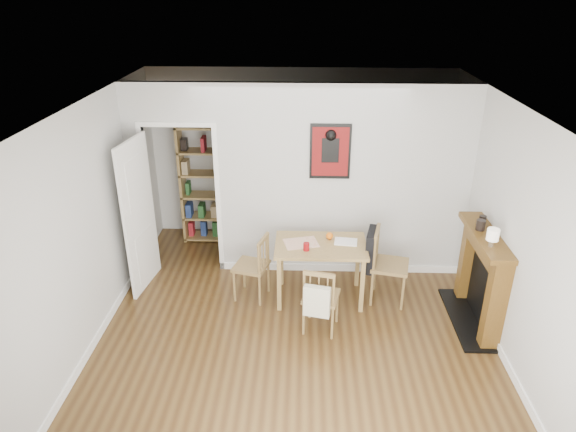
{
  "coord_description": "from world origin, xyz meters",
  "views": [
    {
      "loc": [
        0.08,
        -4.92,
        3.73
      ],
      "look_at": [
        -0.11,
        0.6,
        1.18
      ],
      "focal_mm": 32.0,
      "sensor_mm": 36.0,
      "label": 1
    }
  ],
  "objects_px": {
    "chair_front": "(321,297)",
    "ceramic_jar_b": "(483,220)",
    "red_glass": "(306,247)",
    "ceramic_jar_a": "(481,225)",
    "chair_right": "(388,265)",
    "dining_table": "(321,251)",
    "orange_fruit": "(330,236)",
    "chair_left": "(251,267)",
    "bookshelf": "(207,185)",
    "notebook": "(346,242)",
    "fireplace": "(483,276)",
    "mantel_lamp": "(493,236)"
  },
  "relations": [
    {
      "from": "chair_front",
      "to": "fireplace",
      "type": "distance_m",
      "value": 1.9
    },
    {
      "from": "bookshelf",
      "to": "notebook",
      "type": "xyz_separation_m",
      "value": [
        2.0,
        -1.53,
        -0.14
      ]
    },
    {
      "from": "fireplace",
      "to": "chair_left",
      "type": "bearing_deg",
      "value": 171.38
    },
    {
      "from": "chair_left",
      "to": "notebook",
      "type": "relative_size",
      "value": 3.16
    },
    {
      "from": "ceramic_jar_a",
      "to": "fireplace",
      "type": "bearing_deg",
      "value": -48.74
    },
    {
      "from": "dining_table",
      "to": "bookshelf",
      "type": "xyz_separation_m",
      "value": [
        -1.69,
        1.6,
        0.24
      ]
    },
    {
      "from": "chair_right",
      "to": "fireplace",
      "type": "bearing_deg",
      "value": -21.87
    },
    {
      "from": "chair_front",
      "to": "ceramic_jar_a",
      "type": "bearing_deg",
      "value": 10.68
    },
    {
      "from": "chair_left",
      "to": "bookshelf",
      "type": "height_order",
      "value": "bookshelf"
    },
    {
      "from": "red_glass",
      "to": "bookshelf",
      "type": "bearing_deg",
      "value": 130.74
    },
    {
      "from": "dining_table",
      "to": "ceramic_jar_b",
      "type": "bearing_deg",
      "value": -5.33
    },
    {
      "from": "chair_right",
      "to": "ceramic_jar_b",
      "type": "height_order",
      "value": "ceramic_jar_b"
    },
    {
      "from": "fireplace",
      "to": "notebook",
      "type": "xyz_separation_m",
      "value": [
        -1.56,
        0.49,
        0.16
      ]
    },
    {
      "from": "dining_table",
      "to": "chair_right",
      "type": "xyz_separation_m",
      "value": [
        0.85,
        -0.02,
        -0.17
      ]
    },
    {
      "from": "notebook",
      "to": "bookshelf",
      "type": "bearing_deg",
      "value": 142.62
    },
    {
      "from": "notebook",
      "to": "ceramic_jar_b",
      "type": "height_order",
      "value": "ceramic_jar_b"
    },
    {
      "from": "red_glass",
      "to": "ceramic_jar_a",
      "type": "distance_m",
      "value": 2.01
    },
    {
      "from": "chair_right",
      "to": "fireplace",
      "type": "relative_size",
      "value": 0.78
    },
    {
      "from": "chair_front",
      "to": "fireplace",
      "type": "relative_size",
      "value": 0.69
    },
    {
      "from": "chair_left",
      "to": "bookshelf",
      "type": "distance_m",
      "value": 1.87
    },
    {
      "from": "bookshelf",
      "to": "ceramic_jar_b",
      "type": "height_order",
      "value": "bookshelf"
    },
    {
      "from": "mantel_lamp",
      "to": "dining_table",
      "type": "bearing_deg",
      "value": 157.99
    },
    {
      "from": "orange_fruit",
      "to": "ceramic_jar_a",
      "type": "distance_m",
      "value": 1.78
    },
    {
      "from": "bookshelf",
      "to": "dining_table",
      "type": "bearing_deg",
      "value": -43.32
    },
    {
      "from": "chair_right",
      "to": "red_glass",
      "type": "height_order",
      "value": "chair_right"
    },
    {
      "from": "chair_right",
      "to": "chair_left",
      "type": "bearing_deg",
      "value": 179.83
    },
    {
      "from": "dining_table",
      "to": "mantel_lamp",
      "type": "distance_m",
      "value": 2.01
    },
    {
      "from": "dining_table",
      "to": "chair_right",
      "type": "relative_size",
      "value": 1.15
    },
    {
      "from": "red_glass",
      "to": "mantel_lamp",
      "type": "bearing_deg",
      "value": -15.9
    },
    {
      "from": "chair_right",
      "to": "chair_front",
      "type": "relative_size",
      "value": 1.14
    },
    {
      "from": "dining_table",
      "to": "bookshelf",
      "type": "height_order",
      "value": "bookshelf"
    },
    {
      "from": "fireplace",
      "to": "bookshelf",
      "type": "bearing_deg",
      "value": 150.38
    },
    {
      "from": "dining_table",
      "to": "chair_front",
      "type": "xyz_separation_m",
      "value": [
        -0.01,
        -0.67,
        -0.24
      ]
    },
    {
      "from": "bookshelf",
      "to": "orange_fruit",
      "type": "xyz_separation_m",
      "value": [
        1.8,
        -1.45,
        -0.1
      ]
    },
    {
      "from": "fireplace",
      "to": "red_glass",
      "type": "bearing_deg",
      "value": 172.57
    },
    {
      "from": "chair_right",
      "to": "notebook",
      "type": "height_order",
      "value": "chair_right"
    },
    {
      "from": "chair_right",
      "to": "ceramic_jar_b",
      "type": "xyz_separation_m",
      "value": [
        1.0,
        -0.15,
        0.7
      ]
    },
    {
      "from": "bookshelf",
      "to": "mantel_lamp",
      "type": "height_order",
      "value": "bookshelf"
    },
    {
      "from": "chair_left",
      "to": "fireplace",
      "type": "relative_size",
      "value": 0.7
    },
    {
      "from": "dining_table",
      "to": "fireplace",
      "type": "height_order",
      "value": "fireplace"
    },
    {
      "from": "red_glass",
      "to": "ceramic_jar_a",
      "type": "bearing_deg",
      "value": -4.88
    },
    {
      "from": "chair_left",
      "to": "chair_front",
      "type": "xyz_separation_m",
      "value": [
        0.86,
        -0.65,
        -0.0
      ]
    },
    {
      "from": "notebook",
      "to": "fireplace",
      "type": "bearing_deg",
      "value": -17.59
    },
    {
      "from": "chair_front",
      "to": "ceramic_jar_b",
      "type": "bearing_deg",
      "value": 14.86
    },
    {
      "from": "dining_table",
      "to": "chair_front",
      "type": "distance_m",
      "value": 0.71
    },
    {
      "from": "mantel_lamp",
      "to": "ceramic_jar_b",
      "type": "distance_m",
      "value": 0.56
    },
    {
      "from": "chair_front",
      "to": "notebook",
      "type": "height_order",
      "value": "chair_front"
    },
    {
      "from": "chair_left",
      "to": "chair_front",
      "type": "height_order",
      "value": "chair_left"
    },
    {
      "from": "chair_front",
      "to": "notebook",
      "type": "relative_size",
      "value": 3.09
    },
    {
      "from": "red_glass",
      "to": "mantel_lamp",
      "type": "xyz_separation_m",
      "value": [
        1.96,
        -0.56,
        0.47
      ]
    }
  ]
}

